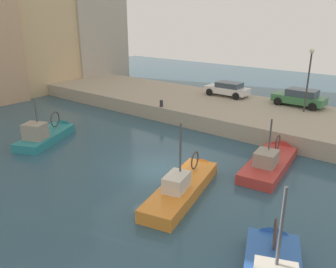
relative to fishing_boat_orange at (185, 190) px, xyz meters
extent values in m
plane|color=#2D5166|center=(1.24, 2.52, -0.10)|extent=(80.00, 80.00, 0.00)
cube|color=#ADA08C|center=(12.74, 2.52, 0.50)|extent=(9.00, 56.00, 1.20)
cube|color=orange|center=(-0.37, -0.09, -0.10)|extent=(6.36, 3.00, 1.25)
cone|color=orange|center=(2.97, 0.68, -0.10)|extent=(1.21, 1.66, 1.49)
cube|color=#B2A893|center=(-0.37, -0.09, 0.47)|extent=(6.09, 2.81, 0.08)
cube|color=beige|center=(-0.99, -0.23, 0.90)|extent=(1.57, 1.21, 0.79)
cylinder|color=#4C4C51|center=(-0.59, -0.14, 2.06)|extent=(0.10, 0.10, 3.19)
torus|color=#3F3833|center=(1.31, 0.30, 1.08)|extent=(0.99, 0.30, 1.00)
sphere|color=white|center=(-2.37, 0.39, 0.09)|extent=(0.32, 0.32, 0.32)
cone|color=#2D60B7|center=(-0.98, -4.95, -0.10)|extent=(1.45, 1.88, 1.67)
cylinder|color=#4C4C51|center=(-4.19, -6.23, 2.23)|extent=(0.10, 0.10, 3.56)
torus|color=#3F3833|center=(-2.30, -5.48, 1.12)|extent=(1.07, 0.49, 1.12)
cube|color=teal|center=(-0.17, 11.79, -0.10)|extent=(5.25, 3.70, 1.14)
cone|color=teal|center=(2.40, 12.96, -0.10)|extent=(1.50, 1.86, 1.64)
cube|color=#896B4C|center=(-0.17, 11.79, 0.42)|extent=(5.01, 3.49, 0.08)
cube|color=gray|center=(-1.14, 11.35, 0.99)|extent=(1.59, 1.70, 1.08)
cylinder|color=#4C4C51|center=(-0.83, 11.49, 1.74)|extent=(0.10, 0.10, 2.64)
torus|color=#3F3833|center=(1.09, 12.37, 1.10)|extent=(1.08, 0.55, 1.15)
sphere|color=white|center=(-1.93, 12.09, 0.08)|extent=(0.32, 0.32, 0.32)
cube|color=#BC3833|center=(5.12, -2.26, -0.10)|extent=(5.77, 2.56, 1.14)
cone|color=#BC3833|center=(8.24, -1.89, -0.10)|extent=(1.09, 1.83, 1.73)
cube|color=#9E7A51|center=(5.12, -2.26, 0.42)|extent=(5.53, 2.38, 0.08)
cube|color=gray|center=(4.33, -2.35, 0.86)|extent=(1.45, 1.26, 0.81)
cylinder|color=#4C4C51|center=(4.73, -2.30, 1.71)|extent=(0.10, 0.10, 2.59)
torus|color=#3F3833|center=(6.67, -2.07, 1.02)|extent=(0.98, 0.19, 0.98)
sphere|color=white|center=(3.33, -1.40, 0.08)|extent=(0.32, 0.32, 0.32)
cube|color=#387547|center=(15.83, -0.21, 1.68)|extent=(1.82, 4.20, 0.61)
cube|color=#384756|center=(15.82, -0.42, 2.25)|extent=(1.56, 2.37, 0.54)
cylinder|color=black|center=(15.02, 1.23, 1.42)|extent=(0.24, 0.65, 0.64)
cylinder|color=black|center=(16.72, 1.18, 1.42)|extent=(0.24, 0.65, 0.64)
cylinder|color=black|center=(14.94, -1.59, 1.42)|extent=(0.24, 0.65, 0.64)
cylinder|color=black|center=(16.63, -1.65, 1.42)|extent=(0.24, 0.65, 0.64)
cube|color=silver|center=(15.38, 6.23, 1.66)|extent=(1.72, 4.01, 0.57)
cube|color=#384756|center=(15.38, 6.03, 2.17)|extent=(1.50, 2.25, 0.46)
cylinder|color=black|center=(14.53, 7.58, 1.42)|extent=(0.23, 0.64, 0.64)
cylinder|color=black|center=(16.21, 7.59, 1.42)|extent=(0.23, 0.64, 0.64)
cylinder|color=black|center=(14.56, 4.86, 1.42)|extent=(0.23, 0.64, 0.64)
cylinder|color=black|center=(16.23, 4.87, 1.42)|extent=(0.23, 0.64, 0.64)
cylinder|color=#2D2D33|center=(8.59, 8.52, 1.38)|extent=(0.28, 0.28, 0.55)
cylinder|color=#38383D|center=(14.24, -1.19, 3.35)|extent=(0.12, 0.12, 4.50)
sphere|color=#F2EACC|center=(14.24, -1.19, 5.75)|extent=(0.36, 0.36, 0.36)
cube|color=#B2A899|center=(16.75, 27.49, 7.61)|extent=(7.67, 7.10, 15.41)
camera|label=1|loc=(-12.43, -8.73, 8.33)|focal=36.49mm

